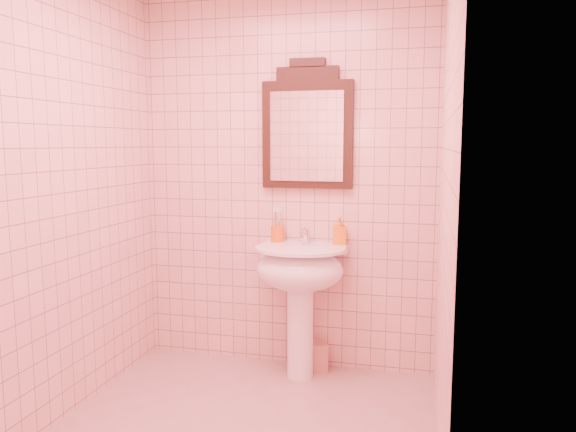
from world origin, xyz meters
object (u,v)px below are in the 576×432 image
(toothbrush_cup, at_px, (278,233))
(soap_dispenser, at_px, (339,231))
(pedestal_sink, at_px, (300,278))
(towel, at_px, (315,357))
(mirror, at_px, (307,129))

(toothbrush_cup, bearing_deg, soap_dispenser, 1.24)
(pedestal_sink, height_order, toothbrush_cup, toothbrush_cup)
(toothbrush_cup, relative_size, towel, 1.07)
(pedestal_sink, height_order, soap_dispenser, soap_dispenser)
(mirror, bearing_deg, soap_dispenser, -8.49)
(mirror, height_order, soap_dispenser, mirror)
(soap_dispenser, distance_m, towel, 0.87)
(toothbrush_cup, bearing_deg, towel, -8.26)
(mirror, distance_m, toothbrush_cup, 0.72)
(pedestal_sink, xyz_separation_m, toothbrush_cup, (-0.19, 0.16, 0.26))
(soap_dispenser, relative_size, towel, 0.94)
(pedestal_sink, distance_m, toothbrush_cup, 0.36)
(toothbrush_cup, height_order, towel, toothbrush_cup)
(soap_dispenser, bearing_deg, pedestal_sink, -157.07)
(mirror, xyz_separation_m, towel, (0.08, -0.08, -1.52))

